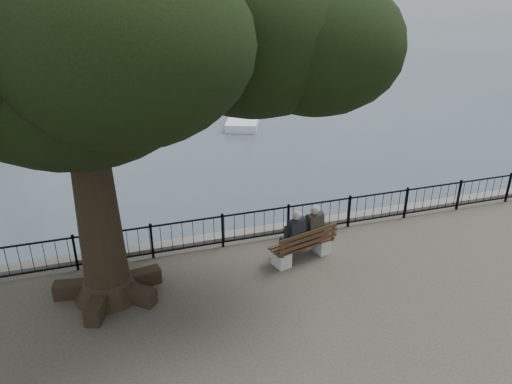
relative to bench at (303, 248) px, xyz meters
name	(u,v)px	position (x,y,z in m)	size (l,w,h in m)	color
harbor	(251,247)	(-0.94, 1.81, -0.85)	(260.00, 260.00, 1.20)	#62605C
railing	(256,224)	(-0.94, 1.31, 0.21)	(22.06, 0.06, 1.00)	black
bench	(303,248)	(0.00, 0.00, 0.00)	(1.97, 1.01, 1.00)	#A1A09B
person_left	(293,237)	(-0.30, 0.04, 0.38)	(0.58, 0.85, 1.58)	black
person_right	(311,231)	(0.29, 0.18, 0.38)	(0.58, 0.85, 1.58)	black
tree	(117,29)	(-4.29, 0.09, 5.90)	(11.63, 8.12, 9.50)	black
lion_monument	(147,24)	(1.06, 48.75, 0.81)	(5.85, 5.85, 8.66)	#62605C
sailboat_a	(25,118)	(-9.14, 19.78, -1.05)	(3.02, 6.24, 10.65)	white
sailboat_b	(74,111)	(-6.45, 20.43, -1.00)	(4.08, 6.29, 12.80)	white
sailboat_c	(246,113)	(3.32, 17.01, -1.02)	(3.86, 6.34, 11.77)	white
sailboat_d	(306,91)	(8.90, 21.02, -1.04)	(3.02, 5.52, 10.33)	white
sailboat_f	(180,67)	(1.94, 32.34, -1.03)	(2.58, 5.10, 10.43)	white
sailboat_g	(215,58)	(5.85, 35.92, -1.07)	(2.73, 5.03, 8.37)	white
sailboat_h	(94,56)	(-4.97, 40.37, -1.02)	(2.94, 5.10, 10.70)	white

